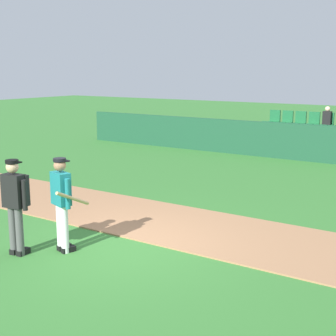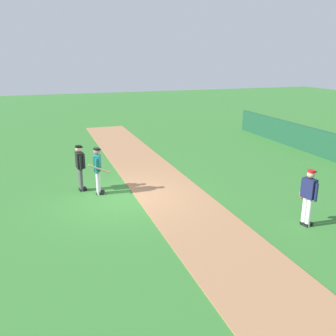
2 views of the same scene
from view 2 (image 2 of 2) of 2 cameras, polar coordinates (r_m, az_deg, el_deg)
name	(u,v)px [view 2 (image 2 of 2)]	position (r m, az deg, el deg)	size (l,w,h in m)	color
ground_plane	(123,198)	(13.56, -6.87, -4.55)	(80.00, 80.00, 0.00)	#33702D
infield_dirt_path	(168,192)	(13.98, 0.04, -3.68)	(28.00, 2.60, 0.03)	#9E704C
batter_teal_jersey	(98,169)	(13.74, -10.77, -0.17)	(0.59, 0.80, 1.76)	white
umpire_home_plate	(80,165)	(14.23, -13.37, 0.39)	(0.59, 0.33, 1.76)	#4C4C4C
runner_navy_jersey	(308,196)	(11.74, 20.77, -4.00)	(0.67, 0.36, 1.76)	white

